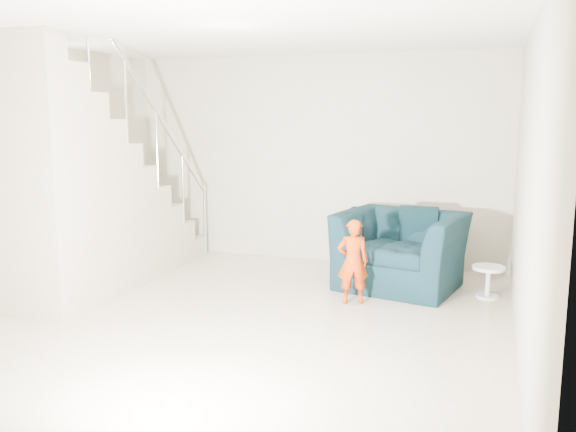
{
  "coord_description": "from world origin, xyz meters",
  "views": [
    {
      "loc": [
        2.23,
        -4.98,
        1.96
      ],
      "look_at": [
        0.15,
        1.2,
        0.85
      ],
      "focal_mm": 38.0,
      "sensor_mm": 36.0,
      "label": 1
    }
  ],
  "objects_px": {
    "toddler": "(353,262)",
    "staircase": "(83,206)",
    "armchair": "(401,250)",
    "side_table": "(488,277)"
  },
  "relations": [
    {
      "from": "staircase",
      "to": "armchair",
      "type": "bearing_deg",
      "value": 20.72
    },
    {
      "from": "armchair",
      "to": "side_table",
      "type": "distance_m",
      "value": 0.98
    },
    {
      "from": "toddler",
      "to": "armchair",
      "type": "bearing_deg",
      "value": -134.91
    },
    {
      "from": "armchair",
      "to": "side_table",
      "type": "xyz_separation_m",
      "value": [
        0.95,
        -0.12,
        -0.19
      ]
    },
    {
      "from": "toddler",
      "to": "side_table",
      "type": "height_order",
      "value": "toddler"
    },
    {
      "from": "armchair",
      "to": "staircase",
      "type": "bearing_deg",
      "value": -147.42
    },
    {
      "from": "toddler",
      "to": "staircase",
      "type": "bearing_deg",
      "value": -9.84
    },
    {
      "from": "armchair",
      "to": "toddler",
      "type": "distance_m",
      "value": 0.87
    },
    {
      "from": "side_table",
      "to": "staircase",
      "type": "bearing_deg",
      "value": -165.2
    },
    {
      "from": "staircase",
      "to": "side_table",
      "type": "bearing_deg",
      "value": 14.8
    }
  ]
}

